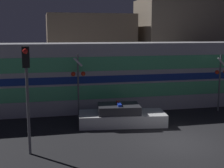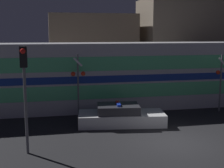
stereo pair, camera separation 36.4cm
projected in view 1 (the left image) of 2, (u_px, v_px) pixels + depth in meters
name	position (u px, v px, depth m)	size (l,w,h in m)	color
ground_plane	(176.00, 142.00, 15.22)	(120.00, 120.00, 0.00)	black
train	(104.00, 76.00, 21.60)	(20.09, 2.88, 4.58)	silver
police_car	(121.00, 116.00, 18.09)	(5.17, 2.55, 1.30)	silver
crossing_signal_near	(220.00, 77.00, 20.88)	(0.89, 0.33, 3.83)	slate
crossing_signal_far	(78.00, 80.00, 19.16)	(0.89, 0.33, 3.99)	slate
traffic_light_corner	(27.00, 79.00, 13.21)	(0.30, 0.46, 4.74)	slate
building_left	(90.00, 53.00, 28.71)	(7.69, 4.89, 6.87)	brown
building_center	(197.00, 44.00, 30.03)	(11.25, 5.33, 8.29)	#726656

